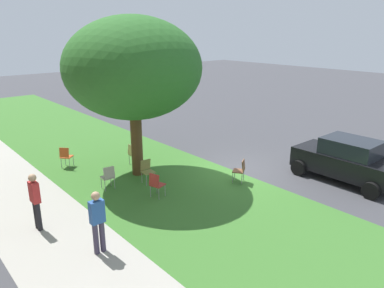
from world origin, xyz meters
TOP-DOWN VIEW (x-y plane):
  - ground at (0.00, 0.00)m, footprint 80.00×80.00m
  - grass_verge at (0.00, 3.20)m, footprint 48.00×6.00m
  - sidewalk_strip at (0.00, 7.60)m, footprint 48.00×2.80m
  - street_tree at (2.37, 3.33)m, footprint 5.03×5.03m
  - chair_0 at (0.15, 4.02)m, footprint 0.51×0.52m
  - chair_1 at (1.41, 3.53)m, footprint 0.45×0.45m
  - chair_2 at (1.81, 4.91)m, footprint 0.46×0.45m
  - chair_3 at (3.36, 2.91)m, footprint 0.44×0.44m
  - chair_4 at (-0.83, 0.89)m, footprint 0.57×0.57m
  - chair_5 at (4.91, 5.17)m, footprint 0.59×0.59m
  - parked_car at (-3.30, -2.21)m, footprint 3.70×1.92m
  - pedestrian_0 at (-1.51, 6.98)m, footprint 0.22×0.36m
  - pedestrian_1 at (0.69, 7.76)m, footprint 0.36×0.22m

SIDE VIEW (x-z plane):
  - ground at x=0.00m, z-range 0.00..0.00m
  - grass_verge at x=0.00m, z-range 0.00..0.01m
  - sidewalk_strip at x=0.00m, z-range 0.00..0.01m
  - chair_0 at x=0.15m, z-range 0.08..0.96m
  - chair_1 at x=1.41m, z-range 0.08..0.96m
  - chair_2 at x=1.81m, z-range 0.08..0.96m
  - chair_3 at x=3.36m, z-range 0.08..0.96m
  - chair_4 at x=-0.83m, z-range 0.08..0.96m
  - chair_5 at x=4.91m, z-range 0.08..0.96m
  - parked_car at x=-3.30m, z-range 0.01..1.66m
  - pedestrian_0 at x=-1.51m, z-range 0.08..1.77m
  - pedestrian_1 at x=0.69m, z-range 0.08..1.77m
  - street_tree at x=2.37m, z-range 1.12..7.11m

